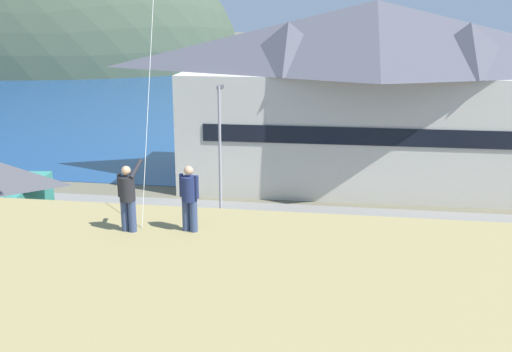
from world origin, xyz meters
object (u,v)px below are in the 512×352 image
Objects in this scene: parked_car_front_row_red at (187,238)px; parked_car_front_row_end at (79,223)px; person_companion at (189,196)px; parked_car_lone_by_shed at (358,296)px; parked_car_mid_row_center at (86,271)px; parked_car_mid_row_far at (233,294)px; parking_light_pole at (220,148)px; person_kite_flyer at (128,196)px; wharf_dock at (281,139)px; parked_car_back_row_right at (439,251)px; harbor_lodge at (373,89)px; parked_car_mid_row_near at (316,246)px; moored_boat_wharfside at (243,137)px.

parked_car_front_row_end is at bearing 168.94° from parked_car_front_row_red.
person_companion is (3.69, -12.81, 6.21)m from parked_car_front_row_red.
parked_car_mid_row_center is at bearing 177.06° from parked_car_lone_by_shed.
parked_car_mid_row_far is 0.55× the size of parking_light_pole.
wharf_dock is at bearing 91.02° from person_kite_flyer.
parked_car_back_row_right and parked_car_front_row_red have the same top height.
person_kite_flyer is at bearing -103.80° from harbor_lodge.
parked_car_mid_row_near is at bearing -100.29° from harbor_lodge.
harbor_lodge reaches higher than parked_car_front_row_red.
parked_car_mid_row_far is 2.33× the size of person_kite_flyer.
moored_boat_wharfside is 27.49m from parked_car_mid_row_near.
parked_car_front_row_end is at bearing 176.78° from parked_car_back_row_right.
person_kite_flyer is 1.58m from person_companion.
parked_car_mid_row_center is 0.55× the size of parking_light_pole.
parked_car_lone_by_shed is (6.84, -32.82, 0.71)m from wharf_dock.
parking_light_pole is at bearing 99.77° from person_companion.
harbor_lodge is at bearing 87.61° from parked_car_lone_by_shed.
moored_boat_wharfside is (-10.95, 10.81, -5.91)m from harbor_lodge.
parked_car_back_row_right is at bearing 34.14° from parked_car_mid_row_far.
parked_car_mid_row_center is at bearing -92.61° from moored_boat_wharfside.
parked_car_mid_row_near is 14.94m from person_kite_flyer.
parked_car_front_row_end reaches higher than wharf_dock.
wharf_dock is 7.14× the size of person_companion.
parking_light_pole is (-0.72, -23.05, 4.22)m from wharf_dock.
parked_car_lone_by_shed is 10.91m from person_companion.
parked_car_mid_row_far is at bearing 80.54° from person_kite_flyer.
parked_car_mid_row_center is 1.01× the size of parked_car_lone_by_shed.
parked_car_front_row_end is at bearing 144.17° from parked_car_mid_row_far.
parked_car_mid_row_center is 1.01× the size of parked_car_mid_row_near.
parking_light_pole is (3.93, 9.18, 3.51)m from parked_car_mid_row_center.
parked_car_front_row_end is 2.32× the size of person_kite_flyer.
parked_car_mid_row_center is 12.49m from person_companion.
person_kite_flyer is (-4.16, -12.92, 6.23)m from parked_car_mid_row_near.
person_kite_flyer reaches higher than parked_car_mid_row_center.
parked_car_front_row_red reaches higher than wharf_dock.
harbor_lodge reaches higher than parked_car_front_row_end.
parked_car_front_row_red and parked_car_mid_row_near have the same top height.
parked_car_mid_row_far is at bearing -75.48° from parking_light_pole.
parked_car_front_row_red is 6.30m from parked_car_mid_row_near.
moored_boat_wharfside is at bearing 107.94° from parked_car_lone_by_shed.
parked_car_mid_row_far is (-5.74, -20.98, -5.56)m from harbor_lodge.
parked_car_mid_row_far is (5.21, -31.78, 0.34)m from moored_boat_wharfside.
parked_car_front_row_end is at bearing 117.01° from parked_car_mid_row_center.
harbor_lodge is 6.28× the size of parked_car_back_row_right.
parked_car_mid_row_center is 11.51m from parked_car_lone_by_shed.
person_companion is at bearing -101.61° from parked_car_mid_row_near.
person_companion is at bearing -54.91° from parked_car_front_row_end.
moored_boat_wharfside is 21.91m from parking_light_pole.
person_kite_flyer is (5.38, -8.56, 6.23)m from parked_car_mid_row_center.
person_companion is (6.94, -8.32, 6.21)m from parked_car_mid_row_center.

